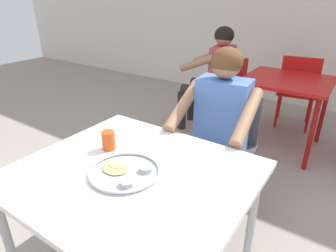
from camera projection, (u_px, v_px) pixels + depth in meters
The scene contains 9 objects.
table_foreground at pixel (133, 183), 1.40m from camera, with size 1.08×0.96×0.73m.
thali_tray at pixel (125, 172), 1.35m from camera, with size 0.33×0.33×0.03m.
drinking_cup at pixel (108, 140), 1.54m from camera, with size 0.07×0.07×0.10m.
chair_foreground at pixel (226, 141), 2.18m from camera, with size 0.48×0.47×0.82m.
diner_foreground at pixel (217, 124), 1.91m from camera, with size 0.53×0.58×1.19m.
table_background_red at pixel (286, 89), 2.85m from camera, with size 0.80×0.77×0.73m.
chair_red_left at pixel (228, 90), 3.26m from camera, with size 0.43×0.40×0.84m.
chair_red_far at pixel (298, 87), 3.32m from camera, with size 0.48×0.48×0.87m.
patron_background at pixel (213, 70), 3.22m from camera, with size 0.59×0.55×1.18m.
Camera 1 is at (0.79, -0.77, 1.50)m, focal length 31.07 mm.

